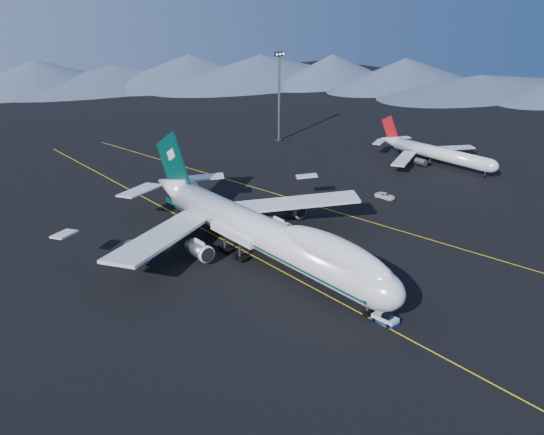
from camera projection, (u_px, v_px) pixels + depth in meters
ground at (263, 261)px, 114.14m from camera, size 500.00×500.00×0.00m
taxiway_line_main at (263, 261)px, 114.13m from camera, size 0.25×220.00×0.01m
taxiway_line_side at (340, 213)px, 138.96m from camera, size 28.08×198.09×0.01m
boeing_747 at (263, 233)px, 112.12m from camera, size 59.62×72.43×19.37m
pushback_tug at (385, 319)px, 92.80m from camera, size 2.66×4.25×1.77m
second_jet at (436, 153)px, 176.03m from camera, size 36.74×41.51×11.81m
service_van at (385, 196)px, 148.13m from camera, size 3.00×5.42×1.44m
floodlight_mast at (279, 97)px, 200.67m from camera, size 3.62×2.71×29.26m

